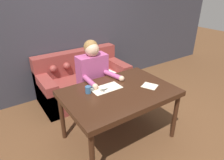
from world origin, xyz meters
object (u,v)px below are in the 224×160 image
couch (83,82)px  scissors (106,89)px  person (93,80)px  mug (88,90)px  dining_table (119,96)px

couch → scissors: bearing=-101.4°
person → mug: bearing=-124.5°
person → mug: (-0.32, -0.47, 0.14)m
dining_table → scissors: scissors is taller
couch → dining_table: bearing=-95.2°
person → mug: 0.59m
dining_table → person: person is taller
mug → dining_table: bearing=-26.8°
person → scissors: person is taller
dining_table → person: (-0.03, 0.65, -0.03)m
scissors → mug: mug is taller
mug → couch: bearing=67.7°
dining_table → scissors: 0.19m
scissors → mug: 0.24m
scissors → mug: bearing=167.5°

